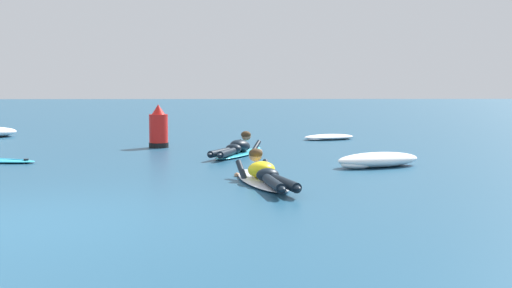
% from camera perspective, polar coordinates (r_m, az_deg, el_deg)
% --- Properties ---
extents(ground_plane, '(120.00, 120.00, 0.00)m').
position_cam_1_polar(ground_plane, '(16.93, -9.86, 0.16)').
color(ground_plane, navy).
extents(surfer_near, '(1.01, 2.67, 0.55)m').
position_cam_1_polar(surfer_near, '(9.47, 0.73, -2.85)').
color(surfer_near, silver).
rests_on(surfer_near, ground).
extents(surfer_far, '(1.33, 2.54, 0.54)m').
position_cam_1_polar(surfer_far, '(13.42, -1.67, -0.48)').
color(surfer_far, '#2DB2D1').
rests_on(surfer_far, ground).
extents(whitewater_front, '(1.79, 1.24, 0.27)m').
position_cam_1_polar(whitewater_front, '(11.75, 10.96, -1.43)').
color(whitewater_front, white).
rests_on(whitewater_front, ground).
extents(whitewater_mid_left, '(1.70, 1.35, 0.14)m').
position_cam_1_polar(whitewater_mid_left, '(17.69, 6.59, 0.63)').
color(whitewater_mid_left, white).
rests_on(whitewater_mid_left, ground).
extents(channel_marker_buoy, '(0.47, 0.47, 1.04)m').
position_cam_1_polar(channel_marker_buoy, '(15.36, -8.78, 1.23)').
color(channel_marker_buoy, red).
rests_on(channel_marker_buoy, ground).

